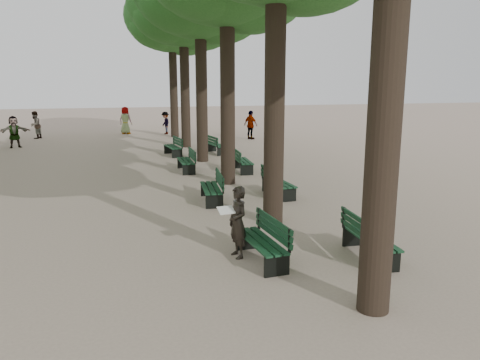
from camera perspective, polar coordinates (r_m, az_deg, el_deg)
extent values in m
plane|color=tan|center=(9.35, 1.28, -11.15)|extent=(120.00, 120.00, 0.00)
cylinder|color=#33261C|center=(7.38, 17.53, 12.03)|extent=(0.52, 0.52, 7.50)
cylinder|color=#33261C|center=(11.91, 4.28, 12.32)|extent=(0.52, 0.52, 7.50)
cylinder|color=#33261C|center=(16.72, -1.53, 12.25)|extent=(0.52, 0.52, 7.50)
cylinder|color=#33261C|center=(21.61, -4.73, 12.16)|extent=(0.52, 0.52, 7.50)
cylinder|color=#33261C|center=(26.54, -6.75, 12.08)|extent=(0.52, 0.52, 7.50)
ellipsoid|color=#1F5A1F|center=(26.84, -6.97, 20.54)|extent=(6.00, 6.00, 4.50)
cylinder|color=#33261C|center=(31.49, -8.13, 12.02)|extent=(0.52, 0.52, 7.50)
ellipsoid|color=#1F5A1F|center=(31.75, -8.35, 19.16)|extent=(6.00, 6.00, 4.50)
cube|color=black|center=(9.77, 2.51, -8.70)|extent=(0.66, 1.84, 0.45)
cube|color=black|center=(9.69, 2.52, -7.45)|extent=(0.68, 1.84, 0.04)
cube|color=black|center=(9.71, 4.07, -5.75)|extent=(0.19, 1.80, 0.40)
cube|color=black|center=(14.47, -3.57, -1.82)|extent=(0.69, 1.84, 0.45)
cube|color=black|center=(14.42, -3.59, -0.95)|extent=(0.71, 1.84, 0.04)
cube|color=black|center=(14.39, -2.49, 0.14)|extent=(0.21, 1.80, 0.40)
cube|color=black|center=(19.43, -6.64, 1.69)|extent=(0.53, 1.80, 0.45)
cube|color=black|center=(19.39, -6.66, 2.34)|extent=(0.55, 1.80, 0.04)
cube|color=black|center=(19.39, -5.86, 3.17)|extent=(0.05, 1.80, 0.40)
cube|color=black|center=(23.67, -8.22, 3.50)|extent=(0.75, 1.85, 0.45)
cube|color=black|center=(23.64, -8.24, 4.03)|extent=(0.77, 1.86, 0.04)
cube|color=black|center=(23.67, -7.60, 4.72)|extent=(0.28, 1.79, 0.40)
cube|color=black|center=(10.33, 15.60, -7.99)|extent=(0.64, 1.83, 0.45)
cube|color=black|center=(10.25, 15.67, -6.80)|extent=(0.66, 1.83, 0.04)
cube|color=black|center=(10.05, 14.32, -5.49)|extent=(0.17, 1.80, 0.40)
cube|color=black|center=(15.25, 4.78, -1.12)|extent=(0.62, 1.83, 0.45)
cube|color=black|center=(15.20, 4.79, -0.29)|extent=(0.64, 1.83, 0.04)
cube|color=black|center=(15.04, 3.83, 0.64)|extent=(0.14, 1.80, 0.40)
cube|color=black|center=(19.28, 0.42, 1.69)|extent=(0.65, 1.83, 0.45)
cube|color=black|center=(19.24, 0.42, 2.35)|extent=(0.67, 1.83, 0.04)
cube|color=black|center=(19.15, -0.40, 3.12)|extent=(0.17, 1.80, 0.40)
cube|color=black|center=(24.15, -2.82, 3.77)|extent=(0.76, 1.85, 0.45)
cube|color=black|center=(24.12, -2.82, 4.30)|extent=(0.78, 1.86, 0.04)
cube|color=black|center=(23.99, -3.46, 4.90)|extent=(0.28, 1.79, 0.40)
imported|color=black|center=(9.85, -0.28, -5.16)|extent=(0.42, 0.66, 1.54)
cube|color=white|center=(9.72, -1.71, -3.69)|extent=(0.37, 0.29, 0.12)
imported|color=#262628|center=(33.11, -23.70, 6.16)|extent=(0.62, 0.92, 1.76)
imported|color=#262628|center=(34.10, -13.79, 7.07)|extent=(0.99, 0.79, 1.90)
imported|color=#262628|center=(29.08, -25.83, 5.30)|extent=(1.68, 0.80, 1.77)
imported|color=#262628|center=(33.33, -9.08, 6.88)|extent=(0.50, 1.06, 1.58)
imported|color=#262628|center=(30.03, 1.32, 6.72)|extent=(0.87, 1.11, 1.83)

